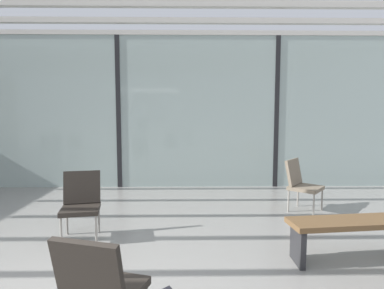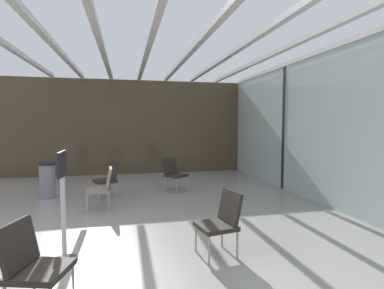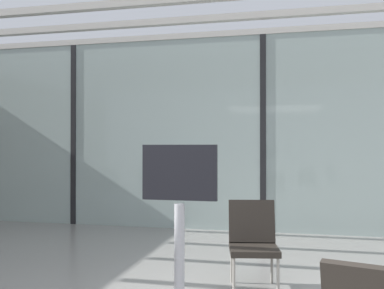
{
  "view_description": "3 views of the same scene",
  "coord_description": "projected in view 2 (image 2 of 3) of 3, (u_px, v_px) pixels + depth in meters",
  "views": [
    {
      "loc": [
        1.51,
        -2.06,
        1.66
      ],
      "look_at": [
        1.61,
        4.39,
        1.03
      ],
      "focal_mm": 30.43,
      "sensor_mm": 36.0,
      "label": 1
    },
    {
      "loc": [
        3.91,
        0.94,
        1.79
      ],
      "look_at": [
        -1.68,
        2.19,
        1.39
      ],
      "focal_mm": 27.89,
      "sensor_mm": 36.0,
      "label": 2
    },
    {
      "loc": [
        0.5,
        -2.31,
        1.42
      ],
      "look_at": [
        -1.36,
        5.72,
        1.48
      ],
      "focal_mm": 41.08,
      "sensor_mm": 36.0,
      "label": 3
    }
  ],
  "objects": [
    {
      "name": "ground_plane",
      "position": [
        51.0,
        267.0,
        3.73
      ],
      "size": [
        60.0,
        60.0,
        0.0
      ],
      "primitive_type": "plane",
      "color": "gray"
    },
    {
      "name": "window_mullion_0",
      "position": [
        285.0,
        128.0,
        8.15
      ],
      "size": [
        0.1,
        0.12,
        3.34
      ],
      "primitive_type": "cube",
      "color": "black",
      "rests_on": "ground"
    },
    {
      "name": "side_wall_left_panels",
      "position": [
        144.0,
        127.0,
        10.73
      ],
      "size": [
        0.1,
        11.2,
        3.34
      ],
      "primitive_type": "cube",
      "color": "#473823",
      "rests_on": "ground"
    },
    {
      "name": "ceiling_slats",
      "position": [
        198.0,
        2.0,
        3.91
      ],
      "size": [
        13.72,
        6.72,
        0.1
      ],
      "color": "beige",
      "rests_on": "glass_curtain_wall"
    },
    {
      "name": "lounge_chair_1",
      "position": [
        222.0,
        219.0,
        4.08
      ],
      "size": [
        0.57,
        0.6,
        0.87
      ],
      "rotation": [
        0.0,
        0.0,
        0.19
      ],
      "color": "#28231E",
      "rests_on": "ground"
    },
    {
      "name": "lounge_chair_2",
      "position": [
        31.0,
        261.0,
        2.82
      ],
      "size": [
        0.61,
        0.64,
        0.87
      ],
      "rotation": [
        0.0,
        0.0,
        2.85
      ],
      "color": "#28231E",
      "rests_on": "ground"
    },
    {
      "name": "lounge_chair_3",
      "position": [
        174.0,
        172.0,
        8.08
      ],
      "size": [
        0.71,
        0.7,
        0.87
      ],
      "rotation": [
        0.0,
        0.0,
        2.24
      ],
      "color": "#28231E",
      "rests_on": "ground"
    },
    {
      "name": "lounge_chair_5",
      "position": [
        108.0,
        177.0,
        7.31
      ],
      "size": [
        0.64,
        0.66,
        0.87
      ],
      "rotation": [
        0.0,
        0.0,
        0.37
      ],
      "color": "#28231E",
      "rests_on": "ground"
    },
    {
      "name": "lounge_chair_6",
      "position": [
        103.0,
        186.0,
        6.26
      ],
      "size": [
        0.51,
        0.55,
        0.87
      ],
      "rotation": [
        0.0,
        0.0,
        0.05
      ],
      "color": "#7F705B",
      "rests_on": "ground"
    },
    {
      "name": "trash_bin",
      "position": [
        47.0,
        180.0,
        7.2
      ],
      "size": [
        0.38,
        0.38,
        0.86
      ],
      "color": "slate",
      "rests_on": "ground"
    },
    {
      "name": "info_sign",
      "position": [
        63.0,
        210.0,
        3.85
      ],
      "size": [
        0.44,
        0.32,
        1.44
      ],
      "color": "#333333",
      "rests_on": "ground"
    }
  ]
}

